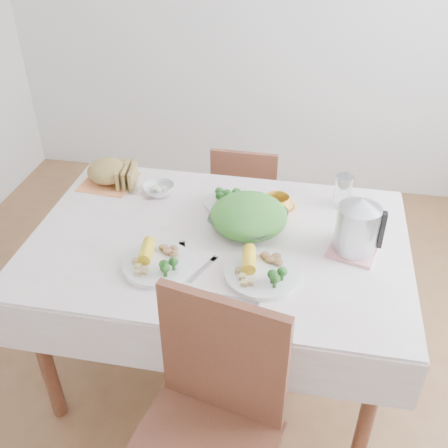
% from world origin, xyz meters
% --- Properties ---
extents(floor, '(3.60, 3.60, 0.00)m').
position_xyz_m(floor, '(0.00, 0.00, 0.00)').
color(floor, brown).
rests_on(floor, ground).
extents(dining_table, '(1.40, 0.90, 0.75)m').
position_xyz_m(dining_table, '(0.00, 0.00, 0.38)').
color(dining_table, brown).
rests_on(dining_table, floor).
extents(tablecloth, '(1.50, 1.00, 0.01)m').
position_xyz_m(tablecloth, '(0.00, 0.00, 0.76)').
color(tablecloth, white).
rests_on(tablecloth, dining_table).
extents(chair_far, '(0.37, 0.37, 0.80)m').
position_xyz_m(chair_far, '(0.00, 0.84, 0.47)').
color(chair_far, brown).
rests_on(chair_far, floor).
extents(salad_bowl, '(0.38, 0.38, 0.07)m').
position_xyz_m(salad_bowl, '(0.11, 0.09, 0.80)').
color(salad_bowl, white).
rests_on(salad_bowl, tablecloth).
extents(dinner_plate_left, '(0.31, 0.31, 0.02)m').
position_xyz_m(dinner_plate_left, '(-0.19, -0.22, 0.77)').
color(dinner_plate_left, white).
rests_on(dinner_plate_left, tablecloth).
extents(dinner_plate_right, '(0.33, 0.33, 0.02)m').
position_xyz_m(dinner_plate_right, '(0.20, -0.20, 0.77)').
color(dinner_plate_right, white).
rests_on(dinner_plate_right, tablecloth).
extents(broccoli_plate, '(0.27, 0.27, 0.02)m').
position_xyz_m(broccoli_plate, '(-0.01, 0.25, 0.77)').
color(broccoli_plate, beige).
rests_on(broccoli_plate, tablecloth).
extents(napkin, '(0.24, 0.24, 0.00)m').
position_xyz_m(napkin, '(-0.59, 0.34, 0.76)').
color(napkin, '#FE8F4D').
rests_on(napkin, tablecloth).
extents(bread_loaf, '(0.24, 0.23, 0.11)m').
position_xyz_m(bread_loaf, '(-0.59, 0.34, 0.82)').
color(bread_loaf, olive).
rests_on(bread_loaf, napkin).
extents(fruit_bowl, '(0.17, 0.17, 0.04)m').
position_xyz_m(fruit_bowl, '(-0.33, 0.28, 0.78)').
color(fruit_bowl, white).
rests_on(fruit_bowl, tablecloth).
extents(yellow_mug, '(0.13, 0.13, 0.09)m').
position_xyz_m(yellow_mug, '(0.21, 0.22, 0.81)').
color(yellow_mug, '#FDA427').
rests_on(yellow_mug, tablecloth).
extents(glass_tumbler, '(0.10, 0.10, 0.14)m').
position_xyz_m(glass_tumbler, '(0.48, 0.34, 0.83)').
color(glass_tumbler, white).
rests_on(glass_tumbler, tablecloth).
extents(pink_tray, '(0.22, 0.22, 0.01)m').
position_xyz_m(pink_tray, '(0.53, 0.02, 0.77)').
color(pink_tray, pink).
rests_on(pink_tray, tablecloth).
extents(electric_kettle, '(0.19, 0.19, 0.23)m').
position_xyz_m(electric_kettle, '(0.53, 0.02, 0.88)').
color(electric_kettle, '#B2B5BA').
rests_on(electric_kettle, pink_tray).
extents(fork_left, '(0.07, 0.21, 0.00)m').
position_xyz_m(fork_left, '(-0.11, -0.16, 0.76)').
color(fork_left, silver).
rests_on(fork_left, tablecloth).
extents(fork_right, '(0.09, 0.17, 0.00)m').
position_xyz_m(fork_right, '(-0.02, -0.21, 0.76)').
color(fork_right, silver).
rests_on(fork_right, tablecloth).
extents(knife, '(0.20, 0.04, 0.00)m').
position_xyz_m(knife, '(0.11, -0.34, 0.76)').
color(knife, silver).
rests_on(knife, tablecloth).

